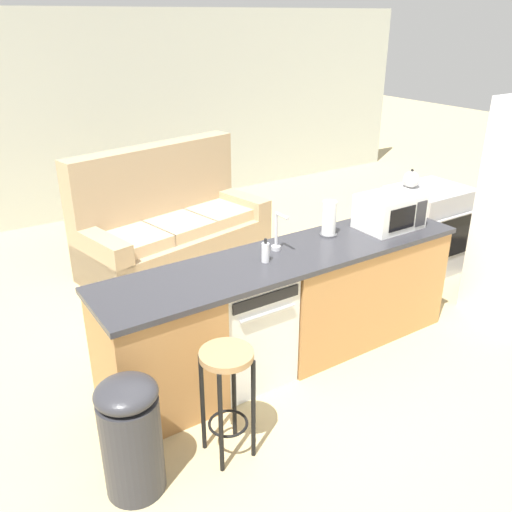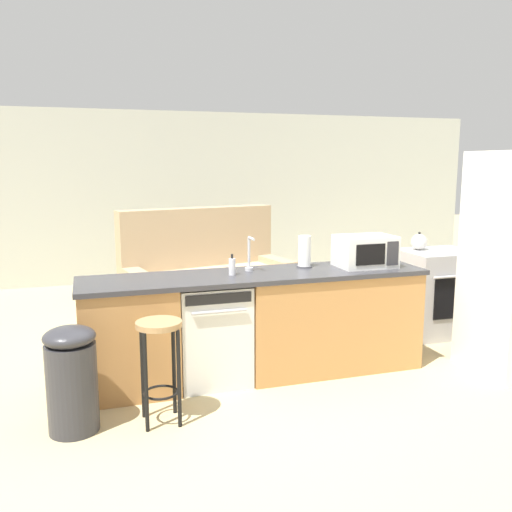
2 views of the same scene
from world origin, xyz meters
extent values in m
plane|color=tan|center=(0.00, 0.00, 0.00)|extent=(24.00, 24.00, 0.00)
cube|color=beige|center=(0.30, 4.20, 1.30)|extent=(10.00, 0.06, 2.60)
cube|color=#B77F47|center=(-0.93, 0.00, 0.43)|extent=(0.75, 0.62, 0.86)
cube|color=#B77F47|center=(0.83, 0.00, 0.43)|extent=(1.55, 0.62, 0.86)
cube|color=#333338|center=(0.15, 0.00, 0.88)|extent=(2.94, 0.66, 0.04)
cube|color=#49331C|center=(0.15, 0.00, 0.04)|extent=(2.86, 0.56, 0.08)
cube|color=silver|center=(-0.25, 0.00, 0.42)|extent=(0.58, 0.58, 0.84)
cube|color=black|center=(-0.25, -0.30, 0.78)|extent=(0.52, 0.01, 0.08)
cylinder|color=#B2B2B7|center=(-0.25, -0.31, 0.68)|extent=(0.44, 0.02, 0.02)
cube|color=#B7B7BC|center=(2.35, 0.55, 0.42)|extent=(0.76, 0.64, 0.85)
cube|color=black|center=(2.35, 0.22, 0.47)|extent=(0.53, 0.01, 0.43)
cylinder|color=silver|center=(2.35, 0.20, 0.70)|extent=(0.61, 0.03, 0.03)
cube|color=#B7B7BC|center=(2.35, 0.55, 0.88)|extent=(0.76, 0.64, 0.05)
torus|color=black|center=(2.18, 0.42, 0.89)|extent=(0.16, 0.16, 0.01)
torus|color=black|center=(2.52, 0.42, 0.89)|extent=(0.16, 0.16, 0.01)
torus|color=black|center=(2.18, 0.68, 0.89)|extent=(0.16, 0.16, 0.01)
torus|color=black|center=(2.52, 0.68, 0.89)|extent=(0.16, 0.16, 0.01)
cube|color=white|center=(1.16, 0.00, 1.04)|extent=(0.50, 0.36, 0.28)
cube|color=black|center=(1.12, -0.18, 1.04)|extent=(0.27, 0.01, 0.18)
cube|color=#2D2D33|center=(1.33, -0.18, 1.04)|extent=(0.11, 0.01, 0.21)
cylinder|color=silver|center=(0.12, 0.12, 0.92)|extent=(0.07, 0.07, 0.03)
cylinder|color=silver|center=(0.12, 0.12, 1.06)|extent=(0.02, 0.02, 0.26)
cylinder|color=silver|center=(0.12, 0.05, 1.19)|extent=(0.02, 0.14, 0.02)
cylinder|color=#4C4C51|center=(0.64, 0.13, 0.91)|extent=(0.14, 0.14, 0.01)
cylinder|color=white|center=(0.64, 0.13, 1.05)|extent=(0.11, 0.11, 0.27)
cylinder|color=silver|center=(-0.07, -0.01, 0.97)|extent=(0.06, 0.06, 0.14)
cylinder|color=black|center=(-0.07, -0.01, 1.06)|extent=(0.02, 0.02, 0.04)
sphere|color=silver|center=(2.18, 0.68, 0.99)|extent=(0.17, 0.17, 0.17)
sphere|color=black|center=(2.18, 0.68, 1.08)|extent=(0.03, 0.03, 0.03)
cone|color=silver|center=(2.26, 0.68, 1.00)|extent=(0.08, 0.04, 0.06)
cylinder|color=tan|center=(-0.76, -0.63, 0.72)|extent=(0.32, 0.32, 0.04)
cylinder|color=black|center=(-0.87, -0.74, 0.35)|extent=(0.03, 0.03, 0.70)
cylinder|color=black|center=(-0.64, -0.74, 0.35)|extent=(0.03, 0.03, 0.70)
cylinder|color=black|center=(-0.87, -0.52, 0.35)|extent=(0.03, 0.03, 0.70)
cylinder|color=black|center=(-0.64, -0.52, 0.35)|extent=(0.03, 0.03, 0.70)
torus|color=black|center=(-0.76, -0.63, 0.22)|extent=(0.25, 0.25, 0.02)
cylinder|color=#333338|center=(-1.35, -0.58, 0.31)|extent=(0.34, 0.34, 0.62)
ellipsoid|color=#333338|center=(-1.35, -0.58, 0.67)|extent=(0.35, 0.35, 0.14)
cube|color=tan|center=(0.18, 2.04, 0.21)|extent=(2.14, 1.29, 0.42)
cube|color=tan|center=(0.11, 2.37, 0.64)|extent=(2.01, 0.64, 1.27)
cube|color=tan|center=(-0.70, 1.86, 0.31)|extent=(0.38, 0.92, 0.62)
cube|color=tan|center=(1.06, 2.22, 0.31)|extent=(0.38, 0.92, 0.62)
cube|color=beige|center=(-0.35, 1.88, 0.48)|extent=(0.68, 0.73, 0.12)
cube|color=beige|center=(0.19, 1.99, 0.48)|extent=(0.68, 0.73, 0.12)
cube|color=beige|center=(0.73, 2.11, 0.48)|extent=(0.68, 0.73, 0.12)
camera|label=1|loc=(-2.04, -2.90, 2.51)|focal=38.00mm
camera|label=2|loc=(-1.19, -4.26, 1.82)|focal=38.00mm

